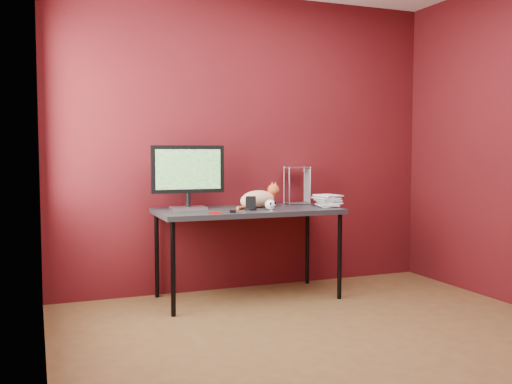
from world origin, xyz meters
name	(u,v)px	position (x,y,z in m)	size (l,w,h in m)	color
room	(350,114)	(0.00, 0.00, 1.45)	(3.52, 3.52, 2.61)	brown
desk	(248,215)	(-0.15, 1.37, 0.70)	(1.50, 0.70, 0.75)	black
monitor	(188,174)	(-0.62, 1.50, 1.04)	(0.60, 0.20, 0.52)	silver
cat	(258,199)	(-0.03, 1.43, 0.82)	(0.44, 0.24, 0.22)	orange
skull_mug	(270,205)	(-0.02, 1.19, 0.79)	(0.09, 0.09, 0.09)	white
speaker	(251,204)	(-0.17, 1.25, 0.80)	(0.10, 0.10, 0.11)	black
book_stack	(319,140)	(0.48, 1.32, 1.32)	(0.22, 0.26, 1.14)	beige
wire_rack	(297,185)	(0.41, 1.61, 0.92)	(0.21, 0.18, 0.34)	silver
pocket_knife	(215,213)	(-0.52, 1.08, 0.76)	(0.09, 0.02, 0.02)	#A7150C
black_gadget	(233,212)	(-0.37, 1.10, 0.76)	(0.05, 0.03, 0.02)	black
washer	(272,210)	(-0.02, 1.14, 0.75)	(0.05, 0.05, 0.00)	silver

